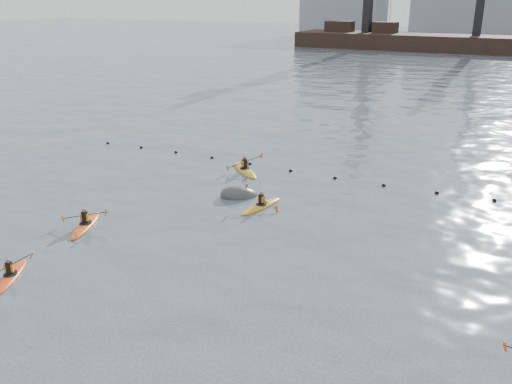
# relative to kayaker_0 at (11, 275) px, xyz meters

# --- Properties ---
(float_line) EXTENTS (33.24, 0.73, 0.24)m
(float_line) POSITION_rel_kayaker_0_xyz_m (6.01, 17.78, -0.06)
(float_line) COLOR black
(float_line) RESTS_ON ground
(barge_pier) EXTENTS (72.00, 19.30, 29.50)m
(barge_pier) POSITION_rel_kayaker_0_xyz_m (6.29, 105.24, 1.80)
(barge_pier) COLOR black
(barge_pier) RESTS_ON ground
(skyline) EXTENTS (141.00, 28.00, 22.00)m
(skyline) POSITION_rel_kayaker_0_xyz_m (8.74, 145.52, 9.15)
(skyline) COLOR gray
(skyline) RESTS_ON ground
(kayaker_0) EXTENTS (1.96, 2.93, 1.24)m
(kayaker_0) POSITION_rel_kayaker_0_xyz_m (0.00, 0.00, 0.00)
(kayaker_0) COLOR #F24416
(kayaker_0) RESTS_ON ground
(kayaker_2) EXTENTS (2.17, 3.40, 1.09)m
(kayaker_2) POSITION_rel_kayaker_0_xyz_m (-0.94, 5.18, 0.01)
(kayaker_2) COLOR #F25616
(kayaker_2) RESTS_ON ground
(kayaker_3) EXTENTS (2.18, 3.24, 1.23)m
(kayaker_3) POSITION_rel_kayaker_0_xyz_m (5.55, 11.27, 0.01)
(kayaker_3) COLOR gold
(kayaker_3) RESTS_ON ground
(kayaker_5) EXTENTS (3.16, 2.94, 1.23)m
(kayaker_5) POSITION_rel_kayaker_0_xyz_m (1.87, 16.40, 0.02)
(kayaker_5) COLOR gold
(kayaker_5) RESTS_ON ground
(mooring_buoy) EXTENTS (2.70, 2.58, 1.56)m
(mooring_buoy) POSITION_rel_kayaker_0_xyz_m (3.73, 12.26, -0.09)
(mooring_buoy) COLOR #434548
(mooring_buoy) RESTS_ON ground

